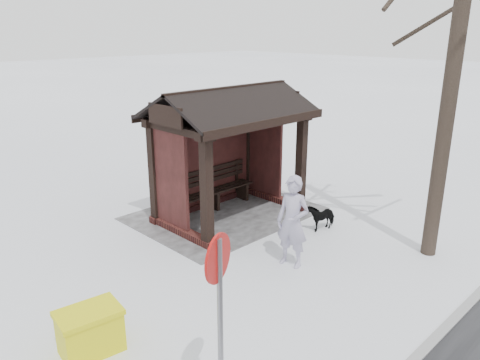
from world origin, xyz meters
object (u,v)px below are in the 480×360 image
Objects in this scene: pedestrian at (293,222)px; grit_bin at (90,331)px; bus_shelter at (225,126)px; road_sign at (219,285)px; dog at (321,216)px.

pedestrian is 1.91× the size of grit_bin.
bus_shelter reaches higher than road_sign.
road_sign is (4.15, 4.36, -0.54)m from bus_shelter.
dog is 0.77× the size of grit_bin.
pedestrian is 4.00m from grit_bin.
dog is at bearing 98.60° from pedestrian.
grit_bin is 0.41× the size of road_sign.
bus_shelter is at bearing 152.23° from pedestrian.
road_sign is at bearing -74.44° from pedestrian.
grit_bin is (3.95, -0.34, -0.55)m from pedestrian.
bus_shelter is 6.05m from road_sign.
bus_shelter is 5.09× the size of dog.
pedestrian is at bearing -175.02° from road_sign.
grit_bin is at bearing -77.95° from dog.
road_sign is at bearing -56.84° from dog.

